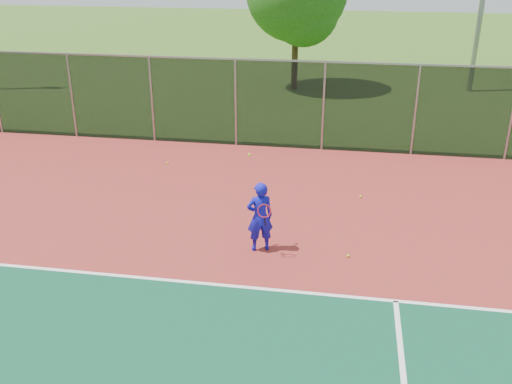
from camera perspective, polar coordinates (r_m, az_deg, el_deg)
court_apron at (r=10.91m, az=3.31°, el=-12.86°), size 30.00×20.00×0.02m
fence_back at (r=19.41m, az=6.77°, el=8.58°), size 30.00×0.06×3.03m
tennis_player at (r=12.84m, az=0.40°, el=-2.48°), size 0.71×0.71×2.30m
practice_ball_1 at (r=13.05m, az=9.20°, el=-6.31°), size 0.07×0.07×0.07m
practice_ball_4 at (r=18.57m, az=-8.86°, el=2.89°), size 0.07×0.07×0.07m
practice_ball_7 at (r=16.12m, az=10.42°, el=-0.45°), size 0.07×0.07×0.07m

